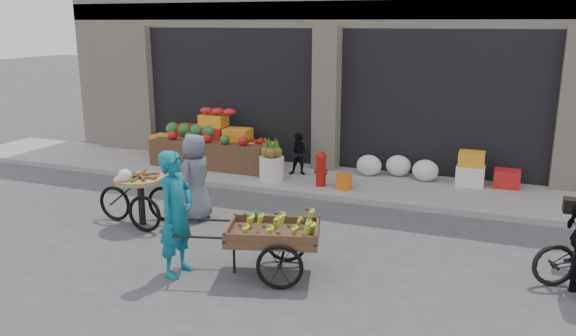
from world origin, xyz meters
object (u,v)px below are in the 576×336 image
at_px(orange_bucket, 344,182).
at_px(vendor_grey, 196,177).
at_px(seated_person, 299,154).
at_px(banana_cart, 270,231).
at_px(pineapple_bin, 272,168).
at_px(fire_hydrant, 321,168).
at_px(vendor_woman, 176,214).
at_px(tricycle_cart, 140,193).

height_order(orange_bucket, vendor_grey, vendor_grey).
bearing_deg(seated_person, banana_cart, -84.79).
distance_m(pineapple_bin, fire_hydrant, 1.11).
bearing_deg(vendor_woman, pineapple_bin, 8.67).
xyz_separation_m(banana_cart, vendor_grey, (-2.06, 1.59, 0.12)).
bearing_deg(orange_bucket, pineapple_bin, 176.42).
height_order(orange_bucket, banana_cart, banana_cart).
bearing_deg(vendor_woman, banana_cart, -67.59).
xyz_separation_m(pineapple_bin, vendor_grey, (-0.41, -2.41, 0.39)).
xyz_separation_m(pineapple_bin, tricycle_cart, (-1.15, -2.98, 0.20)).
height_order(pineapple_bin, banana_cart, banana_cart).
xyz_separation_m(fire_hydrant, banana_cart, (0.55, -3.95, 0.13)).
height_order(pineapple_bin, fire_hydrant, fire_hydrant).
height_order(pineapple_bin, vendor_woman, vendor_woman).
distance_m(seated_person, banana_cart, 4.77).
height_order(pineapple_bin, tricycle_cart, tricycle_cart).
bearing_deg(tricycle_cart, banana_cart, -20.34).
xyz_separation_m(orange_bucket, vendor_woman, (-1.13, -4.32, 0.60)).
distance_m(banana_cart, vendor_grey, 2.60).
bearing_deg(banana_cart, fire_hydrant, 82.30).
bearing_deg(banana_cart, vendor_grey, 126.75).
relative_size(fire_hydrant, seated_person, 0.76).
bearing_deg(vendor_grey, orange_bucket, 143.37).
distance_m(fire_hydrant, banana_cart, 3.99).
distance_m(seated_person, vendor_woman, 5.03).
bearing_deg(seated_person, fire_hydrant, -52.88).
xyz_separation_m(vendor_woman, vendor_grey, (-0.88, 2.01, -0.11)).
xyz_separation_m(seated_person, banana_cart, (1.25, -4.60, 0.05)).
xyz_separation_m(seated_person, tricycle_cart, (-1.55, -3.58, -0.02)).
relative_size(orange_bucket, banana_cart, 0.14).
relative_size(vendor_woman, tricycle_cart, 1.22).
relative_size(seated_person, vendor_woman, 0.54).
xyz_separation_m(pineapple_bin, vendor_woman, (0.47, -4.42, 0.50)).
distance_m(pineapple_bin, banana_cart, 4.33).
relative_size(pineapple_bin, vendor_woman, 0.30).
distance_m(vendor_woman, vendor_grey, 2.20).
height_order(seated_person, banana_cart, seated_person).
bearing_deg(seated_person, vendor_grey, -115.06).
bearing_deg(vendor_grey, fire_hydrant, 151.79).
bearing_deg(seated_person, tricycle_cart, -123.46).
xyz_separation_m(pineapple_bin, seated_person, (0.40, 0.60, 0.21)).
relative_size(orange_bucket, vendor_grey, 0.21).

